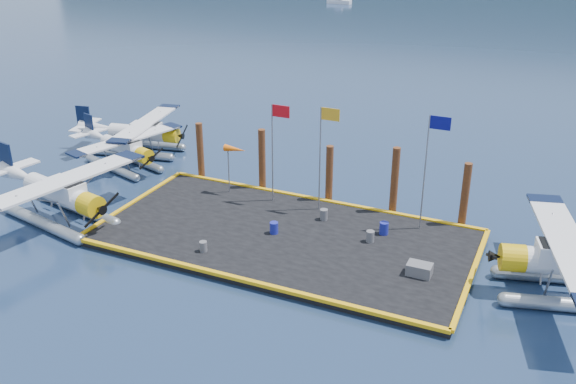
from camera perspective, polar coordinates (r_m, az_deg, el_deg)
name	(u,v)px	position (r m, az deg, el deg)	size (l,w,h in m)	color
ground	(284,241)	(34.99, -0.35, -4.40)	(4000.00, 4000.00, 0.00)	navy
dock	(284,238)	(34.89, -0.35, -4.11)	(20.00, 10.00, 0.40)	black
dock_bumpers	(284,233)	(34.76, -0.35, -3.68)	(20.25, 10.25, 0.18)	#EDAC0D
seaplane_a	(62,197)	(38.53, -19.47, -0.39)	(9.71, 10.55, 3.74)	#9299A0
seaplane_b	(125,151)	(45.56, -14.26, 3.60)	(7.98, 8.54, 3.05)	#9299A0
seaplane_c	(142,135)	(48.18, -12.83, 4.98)	(8.50, 9.28, 3.28)	#9299A0
seaplane_d	(573,266)	(32.18, 23.97, -6.03)	(9.89, 10.65, 3.79)	#9299A0
drum_0	(274,228)	(34.82, -1.26, -3.20)	(0.46, 0.46, 0.65)	navy
drum_2	(370,236)	(34.25, 7.32, -3.94)	(0.44, 0.44, 0.62)	#59595E
drum_3	(203,246)	(33.34, -7.54, -4.82)	(0.40, 0.40, 0.56)	#59595E
drum_4	(384,228)	(35.11, 8.52, -3.20)	(0.49, 0.49, 0.69)	navy
drum_5	(324,214)	(36.37, 3.21, -2.01)	(0.44, 0.44, 0.63)	#59595E
crate	(419,269)	(31.68, 11.60, -6.75)	(1.19, 0.79, 0.59)	#59595E
flagpole_red	(275,138)	(37.27, -1.12, 4.81)	(1.14, 0.08, 6.00)	gray
flagpole_yellow	(324,143)	(36.11, 3.18, 4.33)	(1.14, 0.08, 6.20)	gray
flagpole_blue	(430,156)	(34.48, 12.51, 3.13)	(1.14, 0.08, 6.50)	gray
windsock	(235,150)	(38.85, -4.76, 3.72)	(1.40, 0.44, 3.12)	gray
piling_0	(200,153)	(42.24, -7.79, 3.49)	(0.44, 0.44, 4.00)	#452613
piling_1	(262,162)	(40.11, -2.32, 2.72)	(0.44, 0.44, 4.20)	#452613
piling_2	(329,176)	(38.51, 3.69, 1.44)	(0.44, 0.44, 3.80)	#452613
piling_3	(394,183)	(37.31, 9.44, 0.81)	(0.44, 0.44, 4.30)	#452613
piling_4	(465,197)	(36.68, 15.43, -0.44)	(0.44, 0.44, 4.00)	#452613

